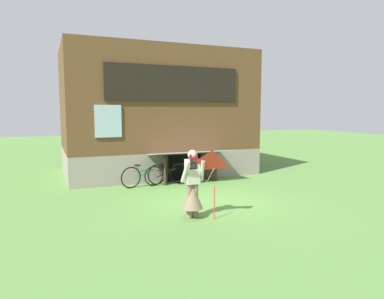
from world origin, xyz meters
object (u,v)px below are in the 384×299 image
at_px(bicycle_green, 144,176).
at_px(bicycle_black, 166,174).
at_px(kite, 212,166).
at_px(person, 192,189).

bearing_deg(bicycle_green, bicycle_black, -12.74).
distance_m(kite, bicycle_green, 4.54).
xyz_separation_m(kite, bicycle_green, (-0.45, 4.42, -0.95)).
xyz_separation_m(person, kite, (0.29, -0.49, 0.62)).
bearing_deg(person, bicycle_green, 93.50).
xyz_separation_m(kite, bicycle_black, (0.36, 4.40, -0.96)).
height_order(kite, bicycle_green, kite).
relative_size(person, bicycle_black, 1.01).
relative_size(bicycle_black, bicycle_green, 0.98).
distance_m(kite, bicycle_black, 4.52).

